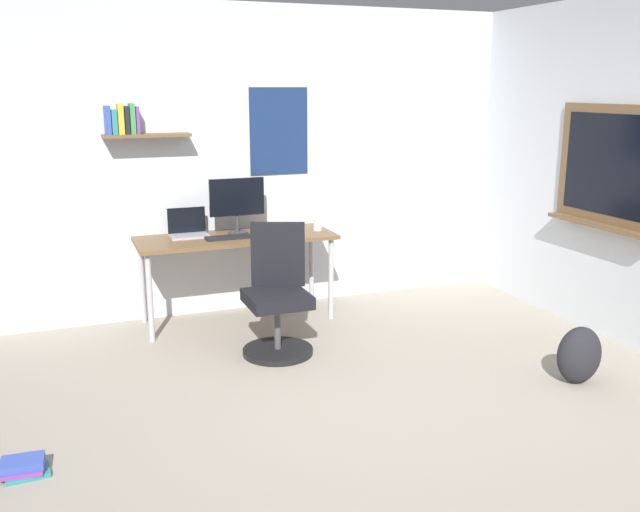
{
  "coord_description": "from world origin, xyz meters",
  "views": [
    {
      "loc": [
        -1.57,
        -3.38,
        1.93
      ],
      "look_at": [
        0.02,
        0.73,
        0.85
      ],
      "focal_mm": 38.99,
      "sensor_mm": 36.0,
      "label": 1
    }
  ],
  "objects_px": {
    "laptop": "(188,230)",
    "book_stack_on_floor": "(24,468)",
    "monitor_primary": "(237,202)",
    "computer_mouse": "(262,234)",
    "backpack": "(579,355)",
    "keyboard": "(228,237)",
    "desk": "(236,244)",
    "coffee_mug": "(318,225)",
    "office_chair": "(278,298)"
  },
  "relations": [
    {
      "from": "coffee_mug",
      "to": "monitor_primary",
      "type": "bearing_deg",
      "value": 169.93
    },
    {
      "from": "computer_mouse",
      "to": "coffee_mug",
      "type": "distance_m",
      "value": 0.51
    },
    {
      "from": "desk",
      "to": "office_chair",
      "type": "bearing_deg",
      "value": -82.41
    },
    {
      "from": "coffee_mug",
      "to": "book_stack_on_floor",
      "type": "relative_size",
      "value": 0.37
    },
    {
      "from": "laptop",
      "to": "computer_mouse",
      "type": "xyz_separation_m",
      "value": [
        0.56,
        -0.22,
        -0.04
      ]
    },
    {
      "from": "keyboard",
      "to": "coffee_mug",
      "type": "bearing_deg",
      "value": 3.62
    },
    {
      "from": "office_chair",
      "to": "monitor_primary",
      "type": "height_order",
      "value": "monitor_primary"
    },
    {
      "from": "laptop",
      "to": "book_stack_on_floor",
      "type": "relative_size",
      "value": 1.26
    },
    {
      "from": "coffee_mug",
      "to": "backpack",
      "type": "height_order",
      "value": "coffee_mug"
    },
    {
      "from": "keyboard",
      "to": "book_stack_on_floor",
      "type": "height_order",
      "value": "keyboard"
    },
    {
      "from": "monitor_primary",
      "to": "keyboard",
      "type": "bearing_deg",
      "value": -125.72
    },
    {
      "from": "monitor_primary",
      "to": "coffee_mug",
      "type": "bearing_deg",
      "value": -10.07
    },
    {
      "from": "laptop",
      "to": "keyboard",
      "type": "xyz_separation_m",
      "value": [
        0.28,
        -0.22,
        -0.04
      ]
    },
    {
      "from": "coffee_mug",
      "to": "book_stack_on_floor",
      "type": "bearing_deg",
      "value": -140.6
    },
    {
      "from": "keyboard",
      "to": "book_stack_on_floor",
      "type": "bearing_deg",
      "value": -129.62
    },
    {
      "from": "laptop",
      "to": "desk",
      "type": "bearing_deg",
      "value": -21.45
    },
    {
      "from": "keyboard",
      "to": "office_chair",
      "type": "bearing_deg",
      "value": -75.31
    },
    {
      "from": "desk",
      "to": "office_chair",
      "type": "xyz_separation_m",
      "value": [
        0.1,
        -0.78,
        -0.25
      ]
    },
    {
      "from": "monitor_primary",
      "to": "backpack",
      "type": "xyz_separation_m",
      "value": [
        1.75,
        -2.15,
        -0.81
      ]
    },
    {
      "from": "laptop",
      "to": "computer_mouse",
      "type": "relative_size",
      "value": 2.98
    },
    {
      "from": "book_stack_on_floor",
      "to": "laptop",
      "type": "bearing_deg",
      "value": 58.77
    },
    {
      "from": "office_chair",
      "to": "keyboard",
      "type": "height_order",
      "value": "office_chair"
    },
    {
      "from": "office_chair",
      "to": "laptop",
      "type": "bearing_deg",
      "value": 116.92
    },
    {
      "from": "desk",
      "to": "backpack",
      "type": "xyz_separation_m",
      "value": [
        1.79,
        -2.05,
        -0.46
      ]
    },
    {
      "from": "office_chair",
      "to": "coffee_mug",
      "type": "bearing_deg",
      "value": 51.25
    },
    {
      "from": "keyboard",
      "to": "book_stack_on_floor",
      "type": "xyz_separation_m",
      "value": [
        -1.55,
        -1.87,
        -0.7
      ]
    },
    {
      "from": "office_chair",
      "to": "monitor_primary",
      "type": "bearing_deg",
      "value": 94.14
    },
    {
      "from": "monitor_primary",
      "to": "computer_mouse",
      "type": "relative_size",
      "value": 4.46
    },
    {
      "from": "monitor_primary",
      "to": "book_stack_on_floor",
      "type": "xyz_separation_m",
      "value": [
        -1.67,
        -2.04,
        -0.96
      ]
    },
    {
      "from": "backpack",
      "to": "book_stack_on_floor",
      "type": "bearing_deg",
      "value": 178.24
    },
    {
      "from": "office_chair",
      "to": "coffee_mug",
      "type": "distance_m",
      "value": 1.04
    },
    {
      "from": "keyboard",
      "to": "monitor_primary",
      "type": "bearing_deg",
      "value": 54.28
    },
    {
      "from": "computer_mouse",
      "to": "office_chair",
      "type": "bearing_deg",
      "value": -97.69
    },
    {
      "from": "monitor_primary",
      "to": "keyboard",
      "type": "xyz_separation_m",
      "value": [
        -0.12,
        -0.17,
        -0.26
      ]
    },
    {
      "from": "office_chair",
      "to": "monitor_primary",
      "type": "xyz_separation_m",
      "value": [
        -0.06,
        0.87,
        0.59
      ]
    },
    {
      "from": "backpack",
      "to": "laptop",
      "type": "bearing_deg",
      "value": 134.45
    },
    {
      "from": "laptop",
      "to": "backpack",
      "type": "distance_m",
      "value": 3.13
    },
    {
      "from": "computer_mouse",
      "to": "keyboard",
      "type": "bearing_deg",
      "value": 180.0
    },
    {
      "from": "computer_mouse",
      "to": "backpack",
      "type": "bearing_deg",
      "value": -51.2
    },
    {
      "from": "keyboard",
      "to": "backpack",
      "type": "distance_m",
      "value": 2.78
    },
    {
      "from": "coffee_mug",
      "to": "keyboard",
      "type": "bearing_deg",
      "value": -176.38
    },
    {
      "from": "laptop",
      "to": "book_stack_on_floor",
      "type": "bearing_deg",
      "value": -121.23
    },
    {
      "from": "book_stack_on_floor",
      "to": "backpack",
      "type": "bearing_deg",
      "value": -1.76
    },
    {
      "from": "desk",
      "to": "computer_mouse",
      "type": "xyz_separation_m",
      "value": [
        0.2,
        -0.07,
        0.09
      ]
    },
    {
      "from": "office_chair",
      "to": "laptop",
      "type": "distance_m",
      "value": 1.1
    },
    {
      "from": "backpack",
      "to": "keyboard",
      "type": "bearing_deg",
      "value": 133.4
    },
    {
      "from": "desk",
      "to": "book_stack_on_floor",
      "type": "bearing_deg",
      "value": -129.97
    },
    {
      "from": "office_chair",
      "to": "backpack",
      "type": "bearing_deg",
      "value": -37.07
    },
    {
      "from": "monitor_primary",
      "to": "book_stack_on_floor",
      "type": "bearing_deg",
      "value": -129.32
    },
    {
      "from": "keyboard",
      "to": "book_stack_on_floor",
      "type": "distance_m",
      "value": 2.53
    }
  ]
}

